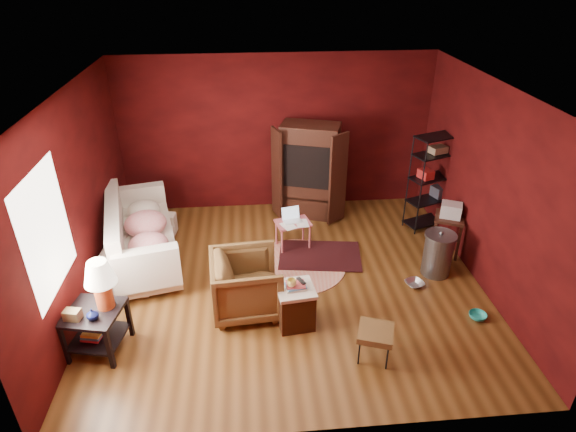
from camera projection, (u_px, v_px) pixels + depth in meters
The scene contains 18 objects.
room at pixel (286, 197), 6.35m from camera, with size 5.54×5.04×2.84m.
sofa at pixel (139, 241), 7.36m from camera, with size 1.86×0.54×0.73m, color beige.
armchair at pixel (246, 282), 6.31m from camera, with size 0.88×0.83×0.91m, color black.
pet_bowl_steel at pixel (415, 278), 6.92m from camera, with size 0.26×0.06×0.26m, color silver.
pet_bowl_turquoise at pixel (479, 311), 6.30m from camera, with size 0.23×0.07×0.23m, color #26B2AA.
vase at pixel (92, 314), 5.44m from camera, with size 0.14×0.14×0.14m, color #0D1343.
mug at pixel (292, 282), 5.90m from camera, with size 0.12×0.10×0.12m, color #F4DD77.
side_table at pixel (98, 299), 5.57m from camera, with size 0.73×0.73×1.22m.
sofa_cushions at pixel (139, 237), 7.28m from camera, with size 1.36×2.37×0.93m.
hamper at pixel (295, 305), 6.13m from camera, with size 0.52×0.52×0.66m.
footstool at pixel (376, 334), 5.59m from camera, with size 0.51×0.51×0.41m.
rug_round at pixel (297, 265), 7.42m from camera, with size 1.74×1.74×0.01m.
rug_oriental at pixel (320, 255), 7.64m from camera, with size 1.39×1.02×0.01m.
laptop_desk at pixel (293, 225), 7.70m from camera, with size 0.61×0.52×0.67m.
tv_armoire at pixel (309, 170), 8.45m from camera, with size 1.28×0.95×1.70m.
wire_shelving at pixel (434, 178), 8.08m from camera, with size 0.89×0.62×1.67m.
small_stand at pixel (450, 216), 7.44m from camera, with size 0.58×0.58×0.87m.
trash_can at pixel (438, 254), 7.09m from camera, with size 0.55×0.55×0.73m.
Camera 1 is at (-0.53, -5.67, 4.26)m, focal length 30.00 mm.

